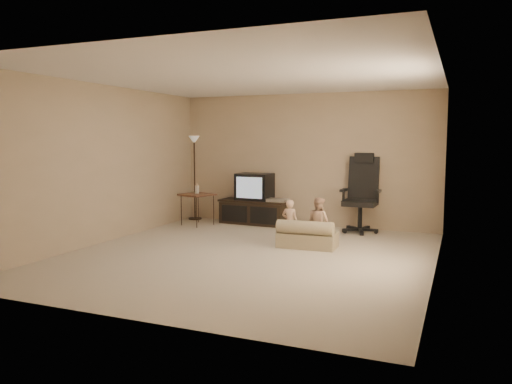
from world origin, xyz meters
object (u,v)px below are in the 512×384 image
at_px(floor_lamp, 194,159).
at_px(toddler_left, 290,222).
at_px(toddler_right, 318,222).
at_px(side_table, 197,195).
at_px(child_sofa, 307,236).
at_px(tv_stand, 254,203).
at_px(office_chair, 361,204).

distance_m(floor_lamp, toddler_left, 3.25).
height_order(toddler_left, toddler_right, toddler_right).
bearing_deg(floor_lamp, toddler_right, -28.09).
distance_m(side_table, child_sofa, 2.81).
xyz_separation_m(side_table, toddler_left, (2.24, -1.08, -0.23)).
relative_size(side_table, toddler_right, 1.07).
height_order(tv_stand, floor_lamp, floor_lamp).
bearing_deg(toddler_right, child_sofa, 60.85).
distance_m(tv_stand, floor_lamp, 1.60).
xyz_separation_m(side_table, toddler_right, (2.68, -1.04, -0.20)).
bearing_deg(side_table, office_chair, 9.10).
relative_size(tv_stand, floor_lamp, 0.82).
height_order(tv_stand, child_sofa, tv_stand).
relative_size(tv_stand, child_sofa, 1.57).
bearing_deg(office_chair, side_table, -170.29).
xyz_separation_m(child_sofa, toddler_left, (-0.29, 0.06, 0.19)).
distance_m(floor_lamp, child_sofa, 3.57).
bearing_deg(floor_lamp, office_chair, -1.85).
bearing_deg(floor_lamp, tv_stand, -2.49).
bearing_deg(child_sofa, floor_lamp, 147.34).
height_order(office_chair, child_sofa, office_chair).
bearing_deg(side_table, toddler_left, -25.87).
height_order(floor_lamp, child_sofa, floor_lamp).
bearing_deg(tv_stand, office_chair, 1.96).
distance_m(office_chair, toddler_right, 1.58).
height_order(office_chair, side_table, office_chair).
relative_size(child_sofa, toddler_left, 1.24).
height_order(child_sofa, toddler_left, toddler_left).
bearing_deg(toddler_right, office_chair, -78.30).
bearing_deg(office_chair, toddler_right, -102.68).
relative_size(tv_stand, toddler_right, 1.82).
height_order(office_chair, floor_lamp, floor_lamp).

